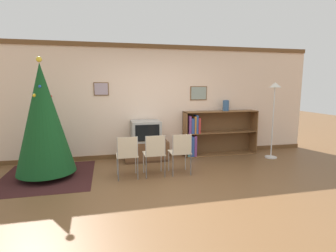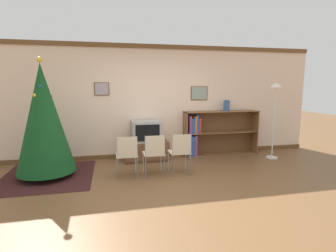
{
  "view_description": "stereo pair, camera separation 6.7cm",
  "coord_description": "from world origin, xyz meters",
  "views": [
    {
      "loc": [
        -1.02,
        -4.07,
        1.75
      ],
      "look_at": [
        0.22,
        1.2,
        0.9
      ],
      "focal_mm": 28.0,
      "sensor_mm": 36.0,
      "label": 1
    },
    {
      "loc": [
        -0.95,
        -4.08,
        1.75
      ],
      "look_at": [
        0.22,
        1.2,
        0.9
      ],
      "focal_mm": 28.0,
      "sensor_mm": 36.0,
      "label": 2
    }
  ],
  "objects": [
    {
      "name": "ground_plane",
      "position": [
        0.0,
        0.0,
        0.0
      ],
      "size": [
        24.0,
        24.0,
        0.0
      ],
      "primitive_type": "plane",
      "color": "brown"
    },
    {
      "name": "folding_chair_right",
      "position": [
        0.36,
        0.73,
        0.47
      ],
      "size": [
        0.4,
        0.4,
        0.82
      ],
      "color": "beige",
      "rests_on": "ground_plane"
    },
    {
      "name": "christmas_tree",
      "position": [
        -2.18,
        1.16,
        1.13
      ],
      "size": [
        1.07,
        1.07,
        2.25
      ],
      "color": "maroon",
      "rests_on": "area_rug"
    },
    {
      "name": "wall_back",
      "position": [
        0.0,
        2.23,
        1.35
      ],
      "size": [
        8.46,
        0.11,
        2.7
      ],
      "color": "beige",
      "rests_on": "ground_plane"
    },
    {
      "name": "bookshelf",
      "position": [
        1.46,
        2.0,
        0.54
      ],
      "size": [
        1.89,
        0.36,
        1.11
      ],
      "color": "brown",
      "rests_on": "ground_plane"
    },
    {
      "name": "tv_console",
      "position": [
        -0.16,
        1.88,
        0.23
      ],
      "size": [
        1.01,
        0.56,
        0.46
      ],
      "color": "#4C311E",
      "rests_on": "ground_plane"
    },
    {
      "name": "folding_chair_left",
      "position": [
        -0.68,
        0.73,
        0.47
      ],
      "size": [
        0.4,
        0.4,
        0.82
      ],
      "color": "beige",
      "rests_on": "ground_plane"
    },
    {
      "name": "vase",
      "position": [
        1.9,
        2.02,
        1.25
      ],
      "size": [
        0.16,
        0.16,
        0.27
      ],
      "color": "#335684",
      "rests_on": "bookshelf"
    },
    {
      "name": "standing_lamp",
      "position": [
        2.84,
        1.39,
        1.39
      ],
      "size": [
        0.28,
        0.28,
        1.82
      ],
      "color": "silver",
      "rests_on": "ground_plane"
    },
    {
      "name": "television",
      "position": [
        -0.16,
        1.88,
        0.7
      ],
      "size": [
        0.66,
        0.54,
        0.48
      ],
      "color": "#9E9E99",
      "rests_on": "tv_console"
    },
    {
      "name": "folding_chair_center",
      "position": [
        -0.16,
        0.73,
        0.47
      ],
      "size": [
        0.4,
        0.4,
        0.82
      ],
      "color": "beige",
      "rests_on": "ground_plane"
    },
    {
      "name": "area_rug",
      "position": [
        -2.18,
        1.16,
        0.0
      ],
      "size": [
        1.69,
        1.83,
        0.01
      ],
      "color": "#381919",
      "rests_on": "ground_plane"
    }
  ]
}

